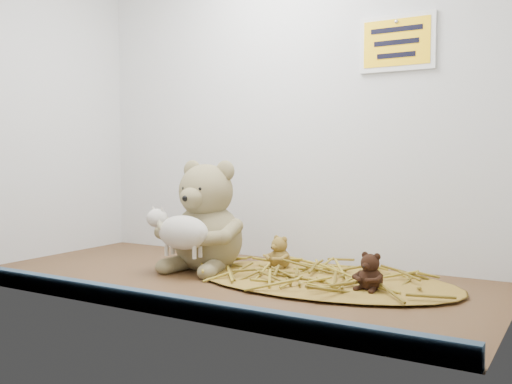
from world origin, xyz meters
The scene contains 8 objects.
alcove_shell centered at (0.00, 9.00, 45.00)cm, with size 120.40×60.20×90.40cm.
front_rail centered at (0.00, -28.80, 1.80)cm, with size 119.28×2.20×3.60cm, color #354A65.
straw_bed centered at (19.91, 8.72, 0.60)cm, with size 62.50×36.29×1.21cm, color olive.
main_teddy centered at (-10.03, 7.55, 13.49)cm, with size 21.76×22.97×26.99cm, color #857852, non-canonical shape.
toy_lamb centered at (-10.03, -2.12, 10.33)cm, with size 17.34×10.58×11.20cm, color silver, non-canonical shape.
mini_teddy_tan centered at (6.70, 14.07, 5.16)cm, with size 6.36×6.72×7.89cm, color olive, non-canonical shape.
mini_teddy_brown centered at (33.12, 3.37, 5.07)cm, with size 6.22×6.56×7.71cm, color black, non-canonical shape.
wall_sign centered at (30.00, 29.40, 55.00)cm, with size 16.00×1.20×11.00cm, color yellow.
Camera 1 is at (70.86, -106.38, 28.07)cm, focal length 40.00 mm.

